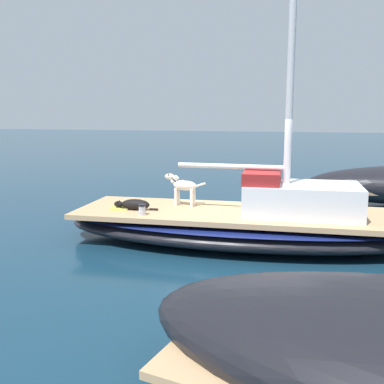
% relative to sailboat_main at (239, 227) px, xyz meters
% --- Properties ---
extents(ground_plane, '(120.00, 120.00, 0.00)m').
position_rel_sailboat_main_xyz_m(ground_plane, '(0.00, 0.00, -0.34)').
color(ground_plane, '#143347').
extents(sailboat_main, '(2.94, 7.37, 0.66)m').
position_rel_sailboat_main_xyz_m(sailboat_main, '(0.00, 0.00, 0.00)').
color(sailboat_main, black).
rests_on(sailboat_main, ground).
extents(mast_main, '(0.14, 2.27, 6.38)m').
position_rel_sailboat_main_xyz_m(mast_main, '(-0.05, 0.73, 3.17)').
color(mast_main, silver).
rests_on(mast_main, sailboat_main).
extents(cabin_house, '(1.53, 2.30, 0.84)m').
position_rel_sailboat_main_xyz_m(cabin_house, '(-0.07, 1.11, 0.67)').
color(cabin_house, silver).
rests_on(cabin_house, sailboat_main).
extents(dog_black, '(0.28, 0.95, 0.22)m').
position_rel_sailboat_main_xyz_m(dog_black, '(0.42, -2.12, 0.43)').
color(dog_black, black).
rests_on(dog_black, sailboat_main).
extents(dog_white, '(0.28, 0.94, 0.70)m').
position_rel_sailboat_main_xyz_m(dog_white, '(-0.24, -1.27, 0.75)').
color(dog_white, silver).
rests_on(dog_white, sailboat_main).
extents(deck_winch, '(0.16, 0.16, 0.21)m').
position_rel_sailboat_main_xyz_m(deck_winch, '(0.83, -1.77, 0.42)').
color(deck_winch, '#B7B7BC').
rests_on(deck_winch, sailboat_main).
extents(coiled_rope, '(0.32, 0.32, 0.04)m').
position_rel_sailboat_main_xyz_m(coiled_rope, '(-0.50, -1.03, 0.35)').
color(coiled_rope, beige).
rests_on(coiled_rope, sailboat_main).
extents(deck_towel, '(0.64, 0.51, 0.03)m').
position_rel_sailboat_main_xyz_m(deck_towel, '(0.33, -2.47, 0.34)').
color(deck_towel, '#D8D14C').
rests_on(deck_towel, sailboat_main).
extents(mooring_buoy, '(0.44, 0.44, 0.44)m').
position_rel_sailboat_main_xyz_m(mooring_buoy, '(4.98, 0.58, -0.12)').
color(mooring_buoy, '#E55119').
rests_on(mooring_buoy, ground).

